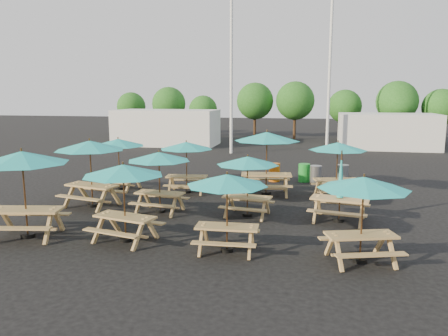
% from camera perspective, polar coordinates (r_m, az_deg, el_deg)
% --- Properties ---
extents(ground, '(120.00, 120.00, 0.00)m').
position_cam_1_polar(ground, '(16.31, -1.04, -4.68)').
color(ground, black).
rests_on(ground, ground).
extents(picnic_unit_0, '(2.96, 2.96, 2.50)m').
position_cam_1_polar(picnic_unit_0, '(13.31, -24.87, 0.78)').
color(picnic_unit_0, '#AE834D').
rests_on(picnic_unit_0, ground).
extents(picnic_unit_1, '(2.97, 2.97, 2.43)m').
position_cam_1_polar(picnic_unit_1, '(16.22, -17.12, 2.46)').
color(picnic_unit_1, '#AE834D').
rests_on(picnic_unit_1, ground).
extents(picnic_unit_2, '(2.57, 2.57, 2.19)m').
position_cam_1_polar(picnic_unit_2, '(18.97, -13.65, 2.97)').
color(picnic_unit_2, '#AE834D').
rests_on(picnic_unit_2, ground).
extents(picnic_unit_3, '(2.68, 2.68, 2.18)m').
position_cam_1_polar(picnic_unit_3, '(12.10, -13.02, -0.71)').
color(picnic_unit_3, '#AE834D').
rests_on(picnic_unit_3, ground).
extents(picnic_unit_4, '(2.38, 2.38, 2.12)m').
position_cam_1_polar(picnic_unit_4, '(14.92, -8.50, 1.15)').
color(picnic_unit_4, '#AE834D').
rests_on(picnic_unit_4, ground).
extents(picnic_unit_5, '(2.38, 2.38, 2.14)m').
position_cam_1_polar(picnic_unit_5, '(17.84, -4.95, 2.64)').
color(picnic_unit_5, '#AE834D').
rests_on(picnic_unit_5, ground).
extents(picnic_unit_6, '(2.17, 2.17, 2.05)m').
position_cam_1_polar(picnic_unit_6, '(11.03, 0.40, -2.02)').
color(picnic_unit_6, '#AE834D').
rests_on(picnic_unit_6, ground).
extents(picnic_unit_7, '(2.32, 2.32, 2.03)m').
position_cam_1_polar(picnic_unit_7, '(14.33, 3.11, 0.60)').
color(picnic_unit_7, '#AE834D').
rests_on(picnic_unit_7, ground).
extents(picnic_unit_8, '(2.91, 2.91, 2.57)m').
position_cam_1_polar(picnic_unit_8, '(17.49, 5.62, 3.74)').
color(picnic_unit_8, '#AE834D').
rests_on(picnic_unit_8, ground).
extents(picnic_unit_9, '(2.71, 2.71, 2.13)m').
position_cam_1_polar(picnic_unit_9, '(10.81, 17.78, -2.37)').
color(picnic_unit_9, '#AE834D').
rests_on(picnic_unit_9, ground).
extents(picnic_unit_10, '(2.06, 1.87, 2.29)m').
position_cam_1_polar(picnic_unit_10, '(14.34, 14.92, -3.14)').
color(picnic_unit_10, '#AE834D').
rests_on(picnic_unit_10, ground).
extents(picnic_unit_11, '(2.70, 2.70, 2.21)m').
position_cam_1_polar(picnic_unit_11, '(17.52, 14.64, 2.44)').
color(picnic_unit_11, '#AE834D').
rests_on(picnic_unit_11, ground).
extents(waste_bin_0, '(0.53, 0.53, 0.85)m').
position_cam_1_polar(waste_bin_0, '(20.55, 6.59, -0.55)').
color(waste_bin_0, '#C5580B').
rests_on(waste_bin_0, ground).
extents(waste_bin_1, '(0.53, 0.53, 0.85)m').
position_cam_1_polar(waste_bin_1, '(20.62, 10.42, -0.61)').
color(waste_bin_1, '#1B952B').
rests_on(waste_bin_1, ground).
extents(waste_bin_2, '(0.53, 0.53, 0.85)m').
position_cam_1_polar(waste_bin_2, '(20.18, 11.88, -0.88)').
color(waste_bin_2, gray).
rests_on(waste_bin_2, ground).
extents(waste_bin_3, '(0.53, 0.53, 0.85)m').
position_cam_1_polar(waste_bin_3, '(20.71, 15.24, -0.75)').
color(waste_bin_3, gray).
rests_on(waste_bin_3, ground).
extents(mast_0, '(0.20, 0.20, 12.00)m').
position_cam_1_polar(mast_0, '(30.00, 0.97, 13.38)').
color(mast_0, silver).
rests_on(mast_0, ground).
extents(mast_1, '(0.20, 0.20, 12.00)m').
position_cam_1_polar(mast_1, '(31.52, 13.67, 12.93)').
color(mast_1, silver).
rests_on(mast_1, ground).
extents(event_tent_0, '(8.00, 4.00, 2.80)m').
position_cam_1_polar(event_tent_0, '(35.43, -7.50, 5.27)').
color(event_tent_0, silver).
rests_on(event_tent_0, ground).
extents(event_tent_1, '(7.00, 4.00, 2.60)m').
position_cam_1_polar(event_tent_1, '(35.00, 20.57, 4.53)').
color(event_tent_1, silver).
rests_on(event_tent_1, ground).
extents(tree_0, '(2.80, 2.80, 4.24)m').
position_cam_1_polar(tree_0, '(44.29, -12.02, 7.85)').
color(tree_0, '#382314').
rests_on(tree_0, ground).
extents(tree_1, '(3.11, 3.11, 4.72)m').
position_cam_1_polar(tree_1, '(41.49, -7.22, 8.32)').
color(tree_1, '#382314').
rests_on(tree_1, ground).
extents(tree_2, '(2.59, 2.59, 3.93)m').
position_cam_1_polar(tree_2, '(40.32, -2.75, 7.60)').
color(tree_2, '#382314').
rests_on(tree_2, ground).
extents(tree_3, '(3.36, 3.36, 5.09)m').
position_cam_1_polar(tree_3, '(40.49, 4.07, 8.71)').
color(tree_3, '#382314').
rests_on(tree_3, ground).
extents(tree_4, '(3.41, 3.41, 5.17)m').
position_cam_1_polar(tree_4, '(39.73, 9.27, 8.66)').
color(tree_4, '#382314').
rests_on(tree_4, ground).
extents(tree_5, '(2.94, 2.94, 4.45)m').
position_cam_1_polar(tree_5, '(40.23, 15.50, 7.76)').
color(tree_5, '#382314').
rests_on(tree_5, ground).
extents(tree_6, '(3.38, 3.38, 5.13)m').
position_cam_1_polar(tree_6, '(38.95, 21.66, 8.06)').
color(tree_6, '#382314').
rests_on(tree_6, ground).
extents(tree_7, '(2.95, 2.95, 4.48)m').
position_cam_1_polar(tree_7, '(39.72, 26.47, 7.12)').
color(tree_7, '#382314').
rests_on(tree_7, ground).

